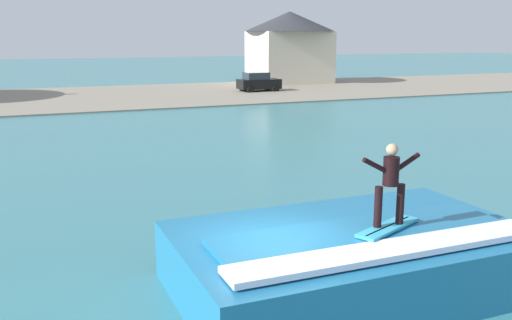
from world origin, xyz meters
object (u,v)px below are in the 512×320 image
at_px(wave_crest, 352,258).
at_px(house_gabled_white, 289,43).
at_px(surfboard, 388,227).
at_px(surfer, 391,180).
at_px(car_far_shore, 258,82).

distance_m(wave_crest, house_gabled_white, 52.77).
relative_size(surfboard, surfer, 1.07).
bearing_deg(car_far_shore, surfer, -109.28).
relative_size(wave_crest, house_gabled_white, 0.74).
bearing_deg(surfer, house_gabled_white, 66.33).
bearing_deg(surfer, surfboard, -126.19).
relative_size(car_far_shore, house_gabled_white, 0.39).
height_order(wave_crest, surfer, surfer).
xyz_separation_m(surfboard, car_far_shore, (14.18, 40.51, -0.50)).
relative_size(wave_crest, surfboard, 4.07).
relative_size(surfboard, house_gabled_white, 0.18).
relative_size(surfer, car_far_shore, 0.43).
xyz_separation_m(surfer, car_far_shore, (14.16, 40.48, -1.49)).
bearing_deg(wave_crest, house_gabled_white, 65.59).
height_order(wave_crest, car_far_shore, car_far_shore).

